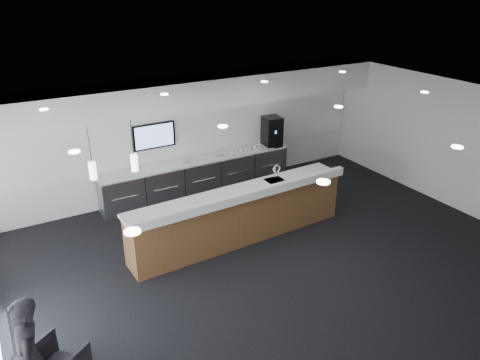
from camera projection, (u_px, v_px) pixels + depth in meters
ground at (279, 262)px, 9.19m from camera, size 10.00×10.00×0.00m
ceiling at (285, 114)px, 7.97m from camera, size 10.00×8.00×0.02m
back_wall at (191, 134)px, 11.75m from camera, size 10.00×0.02×3.00m
right_wall at (459, 147)px, 10.87m from camera, size 0.02×8.00×3.00m
soffit_bulkhead at (197, 93)px, 10.93m from camera, size 10.00×0.90×0.70m
alcove_panel at (191, 131)px, 11.68m from camera, size 9.80×0.06×1.40m
back_credenza at (198, 176)px, 11.88m from camera, size 5.06×0.66×0.95m
wall_tv at (154, 136)px, 11.16m from camera, size 1.05×0.08×0.62m
pendant_left at (138, 166)px, 7.81m from camera, size 0.12×0.12×0.30m
pendant_right at (95, 174)px, 7.49m from camera, size 0.12×0.12×0.30m
ceiling_can_lights at (285, 116)px, 7.99m from camera, size 7.00×5.00×0.02m
service_counter at (240, 215)px, 9.77m from camera, size 4.92×0.99×1.49m
coffee_machine at (272, 131)px, 12.52m from camera, size 0.50×0.60×0.77m
info_sign_left at (187, 159)px, 11.42m from camera, size 0.16×0.02×0.22m
info_sign_right at (221, 152)px, 11.84m from camera, size 0.16×0.03×0.22m
lounge_guest at (30, 360)px, 5.73m from camera, size 0.45×0.66×1.73m
cup_0 at (259, 146)px, 12.44m from camera, size 0.09×0.09×0.09m
cup_1 at (255, 147)px, 12.37m from camera, size 0.13×0.13×0.09m
cup_2 at (250, 148)px, 12.31m from camera, size 0.12×0.12×0.09m
cup_3 at (246, 149)px, 12.24m from camera, size 0.12×0.12×0.09m
cup_4 at (241, 150)px, 12.18m from camera, size 0.13×0.13×0.09m
cup_5 at (237, 151)px, 12.12m from camera, size 0.10×0.10×0.09m
cup_6 at (232, 152)px, 12.05m from camera, size 0.13×0.13×0.09m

